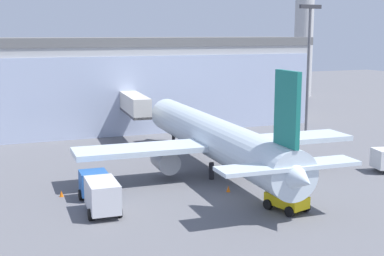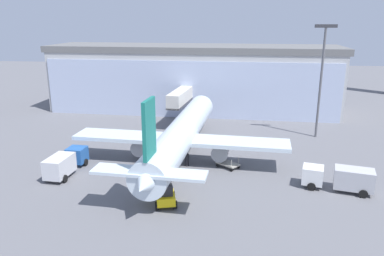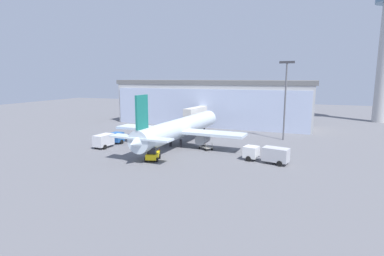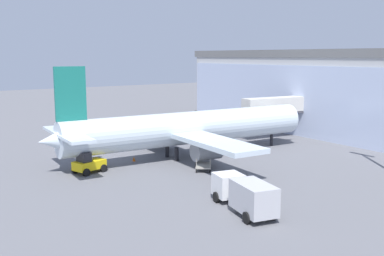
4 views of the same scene
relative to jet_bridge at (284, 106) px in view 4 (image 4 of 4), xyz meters
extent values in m
plane|color=slate|center=(0.81, -27.68, -4.69)|extent=(240.00, 240.00, 0.00)
cube|color=#ADADAD|center=(0.81, 9.58, 1.23)|extent=(56.71, 15.14, 11.84)
cube|color=#ABB8D4|center=(0.58, 2.80, 0.64)|extent=(55.16, 2.12, 10.65)
cube|color=slate|center=(0.81, 9.58, 7.75)|extent=(57.85, 15.44, 1.20)
cube|color=beige|center=(-0.01, -0.11, 0.18)|extent=(3.79, 13.97, 2.40)
cube|color=#3F3F47|center=(-0.01, -0.11, -0.87)|extent=(3.83, 13.98, 0.30)
cylinder|color=#4C4C51|center=(0.59, 5.03, -2.85)|extent=(0.70, 0.70, 3.67)
cylinder|color=silver|center=(2.49, -18.80, -1.14)|extent=(6.11, 31.92, 3.89)
cone|color=silver|center=(3.60, -2.98, -1.14)|extent=(4.09, 3.27, 3.89)
cone|color=silver|center=(1.38, -34.63, -1.14)|extent=(3.77, 4.24, 3.50)
cube|color=silver|center=(2.38, -20.39, -1.53)|extent=(27.96, 6.14, 0.50)
cube|color=silver|center=(1.45, -33.63, -0.56)|extent=(11.14, 3.17, 0.30)
cube|color=#197266|center=(1.48, -33.13, 3.58)|extent=(0.58, 3.22, 5.55)
cylinder|color=gray|center=(-2.84, -19.52, -2.88)|extent=(2.32, 3.34, 2.10)
cylinder|color=gray|center=(7.67, -20.26, -2.88)|extent=(2.32, 3.34, 2.10)
cylinder|color=black|center=(1.14, -21.30, -3.89)|extent=(0.50, 0.50, 1.60)
cylinder|color=black|center=(3.47, -21.47, -3.89)|extent=(0.50, 0.50, 1.60)
cylinder|color=black|center=(3.39, -5.97, -3.89)|extent=(0.40, 0.40, 1.60)
cube|color=#2659A5|center=(-10.50, -22.81, -3.29)|extent=(2.36, 2.36, 1.90)
cube|color=silver|center=(-10.81, -27.00, -3.14)|extent=(2.49, 4.15, 2.20)
cylinder|color=black|center=(-11.60, -22.73, -4.24)|extent=(0.37, 0.92, 0.90)
cylinder|color=black|center=(-9.40, -22.89, -4.24)|extent=(0.37, 0.92, 0.90)
cylinder|color=black|center=(-11.99, -27.91, -4.24)|extent=(0.37, 0.92, 0.90)
cylinder|color=black|center=(-9.79, -28.08, -4.24)|extent=(0.37, 0.92, 0.90)
cube|color=silver|center=(18.12, -25.91, -3.29)|extent=(2.65, 2.65, 1.90)
cube|color=#B2B2B7|center=(22.21, -26.87, -3.14)|extent=(4.40, 3.06, 2.20)
cylinder|color=black|center=(17.87, -26.98, -4.24)|extent=(0.94, 0.50, 0.90)
cylinder|color=black|center=(18.38, -24.84, -4.24)|extent=(0.94, 0.50, 0.90)
cylinder|color=black|center=(22.93, -28.17, -4.24)|extent=(0.94, 0.50, 0.90)
cylinder|color=black|center=(23.44, -26.03, -4.24)|extent=(0.94, 0.50, 0.90)
cube|color=#9E998C|center=(8.67, -21.44, -4.17)|extent=(3.18, 3.00, 0.16)
cylinder|color=black|center=(10.00, -21.58, -4.47)|extent=(0.42, 0.37, 0.44)
cylinder|color=#9E998C|center=(10.00, -21.58, -3.64)|extent=(0.08, 0.08, 0.90)
cylinder|color=black|center=(9.09, -22.71, -4.47)|extent=(0.42, 0.37, 0.44)
cylinder|color=#9E998C|center=(9.09, -22.71, -3.64)|extent=(0.08, 0.08, 0.90)
cylinder|color=black|center=(8.25, -20.18, -4.47)|extent=(0.42, 0.37, 0.44)
cylinder|color=#9E998C|center=(8.25, -20.18, -3.64)|extent=(0.08, 0.08, 0.90)
cylinder|color=black|center=(7.35, -21.30, -4.47)|extent=(0.42, 0.37, 0.44)
cylinder|color=#9E998C|center=(7.35, -21.30, -3.64)|extent=(0.08, 0.08, 0.90)
cube|color=yellow|center=(2.59, -31.84, -3.84)|extent=(2.57, 3.56, 0.90)
cube|color=#26262B|center=(2.76, -32.45, -2.89)|extent=(1.61, 1.33, 1.00)
cylinder|color=black|center=(1.43, -30.99, -4.29)|extent=(0.55, 0.86, 0.80)
cylinder|color=black|center=(3.17, -30.52, -4.29)|extent=(0.55, 0.86, 0.80)
cylinder|color=black|center=(2.01, -33.15, -4.29)|extent=(0.55, 0.86, 0.80)
cylinder|color=black|center=(3.75, -32.68, -4.29)|extent=(0.55, 0.86, 0.80)
cone|color=orange|center=(0.72, -25.60, -4.41)|extent=(0.36, 0.36, 0.55)
cone|color=orange|center=(-12.90, -21.16, -4.41)|extent=(0.36, 0.36, 0.55)
camera|label=1|loc=(-20.26, -65.51, 9.04)|focal=50.00mm
camera|label=2|loc=(9.23, -65.56, 13.30)|focal=35.00mm
camera|label=3|loc=(25.61, -75.46, 9.12)|focal=28.00mm
camera|label=4|loc=(46.08, -49.48, 7.46)|focal=42.00mm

